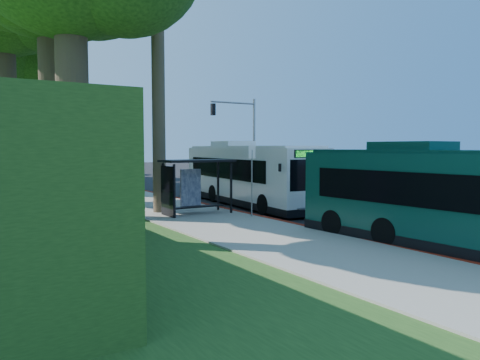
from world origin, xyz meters
TOP-DOWN VIEW (x-y plane):
  - ground at (0.00, 0.00)m, footprint 140.00×140.00m
  - sidewalk at (-7.30, 0.00)m, footprint 4.50×70.00m
  - red_curb at (-5.00, -4.00)m, footprint 0.25×30.00m
  - grass_verge at (-13.00, 5.00)m, footprint 8.00×70.00m
  - bus_shelter at (-7.26, -2.86)m, footprint 3.20×1.51m
  - stop_sign_pole at (-5.40, -5.00)m, footprint 0.35×0.06m
  - traffic_signal_pole at (3.78, 10.00)m, footprint 4.10×0.30m
  - tree_2 at (-11.89, 15.98)m, footprint 8.82×8.40m
  - tree_4 at (-11.40, 31.98)m, footprint 8.40×8.00m
  - tree_5 at (-10.41, 39.99)m, footprint 7.35×7.00m
  - white_bus at (-2.72, -0.53)m, footprint 3.52×11.74m
  - teal_bus at (-3.81, -13.68)m, footprint 2.92×11.14m
  - pickup at (1.36, 9.41)m, footprint 3.62×5.80m

SIDE VIEW (x-z plane):
  - ground at x=0.00m, z-range 0.00..0.00m
  - grass_verge at x=-13.00m, z-range 0.00..0.06m
  - sidewalk at x=-7.30m, z-range 0.00..0.12m
  - red_curb at x=-5.00m, z-range 0.00..0.13m
  - pickup at x=1.36m, z-range 0.00..1.50m
  - teal_bus at x=-3.81m, z-range -0.04..3.25m
  - white_bus at x=-2.72m, z-range -0.04..3.41m
  - bus_shelter at x=-7.26m, z-range 0.53..3.08m
  - stop_sign_pole at x=-5.40m, z-range 0.50..3.67m
  - traffic_signal_pole at x=3.78m, z-range 0.92..7.92m
  - tree_5 at x=-10.41m, z-range 2.53..15.39m
  - tree_4 at x=-11.40m, z-range 2.66..16.80m
  - tree_2 at x=-11.89m, z-range 2.92..18.04m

